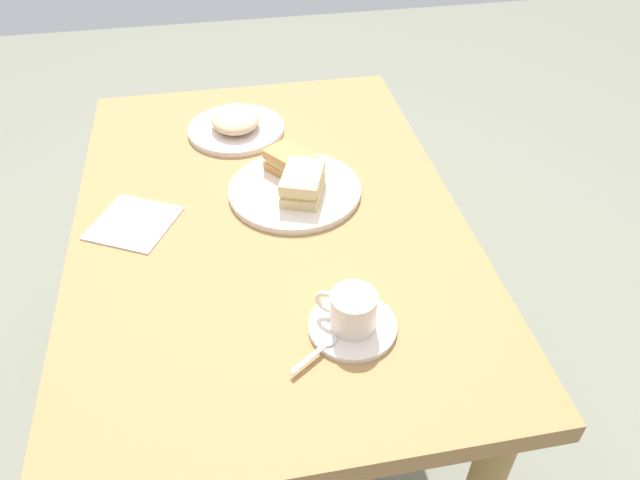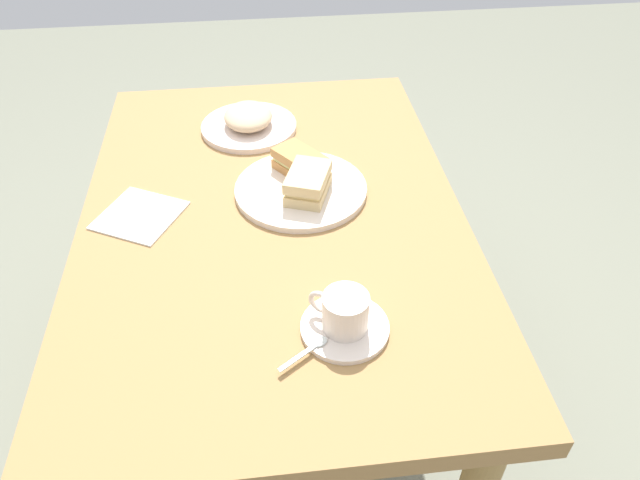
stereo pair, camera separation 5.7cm
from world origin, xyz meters
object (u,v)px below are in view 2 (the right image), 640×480
sandwich_front (308,183)px  sandwich_back (300,163)px  dining_table (275,247)px  spoon (311,348)px  coffee_cup (344,311)px  side_plate (249,127)px  coffee_saucer (345,328)px  sandwich_plate (301,189)px  napkin (140,215)px

sandwich_front → sandwich_back: 0.08m
dining_table → spoon: 0.40m
sandwich_back → coffee_cup: bearing=4.1°
sandwich_front → side_plate: size_ratio=0.57×
coffee_saucer → spoon: spoon is taller
dining_table → side_plate: size_ratio=4.90×
dining_table → coffee_cup: bearing=16.8°
sandwich_back → coffee_cup: 0.45m
sandwich_plate → coffee_saucer: size_ratio=1.92×
sandwich_front → side_plate: 0.33m
coffee_saucer → napkin: (-0.35, -0.37, -0.00)m
sandwich_front → sandwich_plate: bearing=-154.1°
napkin → sandwich_plate: bearing=97.6°
spoon → napkin: (-0.39, -0.31, -0.01)m
side_plate → sandwich_plate: bearing=20.6°
sandwich_plate → coffee_cup: size_ratio=2.94×
sandwich_back → side_plate: size_ratio=0.57×
side_plate → spoon: bearing=6.5°
spoon → side_plate: 0.72m
sandwich_plate → side_plate: (-0.28, -0.10, 0.00)m
coffee_cup → sandwich_front: bearing=-176.5°
napkin → coffee_saucer: bearing=46.9°
sandwich_front → coffee_cup: size_ratio=1.40×
napkin → coffee_cup: bearing=46.9°
sandwich_front → coffee_saucer: (0.37, 0.02, -0.04)m
sandwich_front → napkin: (0.02, -0.35, -0.04)m
dining_table → napkin: napkin is taller
sandwich_plate → side_plate: 0.30m
sandwich_plate → sandwich_front: bearing=25.9°
coffee_saucer → coffee_cup: (-0.00, -0.00, 0.04)m
dining_table → coffee_saucer: coffee_saucer is taller
sandwich_front → coffee_saucer: size_ratio=0.91×
coffee_cup → side_plate: 0.68m
sandwich_plate → coffee_saucer: sandwich_plate is taller
coffee_saucer → napkin: bearing=-133.1°
spoon → napkin: bearing=-141.3°
sandwich_front → coffee_cup: coffee_cup is taller
coffee_cup → spoon: bearing=-53.6°
sandwich_front → spoon: size_ratio=1.54×
side_plate → napkin: bearing=-35.8°
coffee_saucer → spoon: size_ratio=1.69×
sandwich_back → coffee_cup: coffee_cup is taller
sandwich_front → coffee_cup: (0.36, 0.02, 0.00)m
sandwich_plate → side_plate: size_ratio=1.21×
napkin → spoon: bearing=38.7°
dining_table → coffee_cup: (0.33, 0.10, 0.15)m
dining_table → sandwich_front: (-0.03, 0.08, 0.14)m
coffee_cup → napkin: (-0.35, -0.37, -0.04)m
sandwich_front → spoon: (0.41, -0.04, -0.03)m
coffee_saucer → coffee_cup: 0.04m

